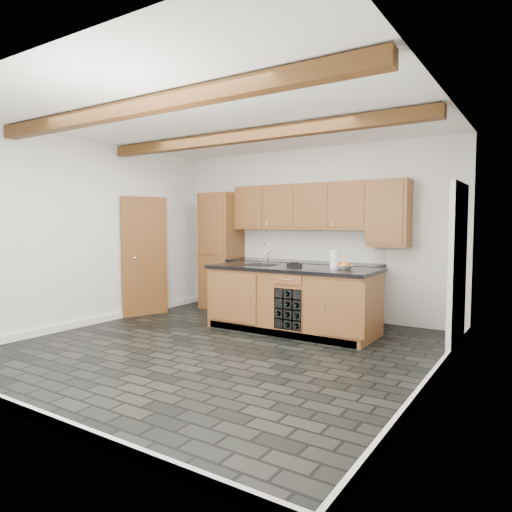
# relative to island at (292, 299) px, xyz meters

# --- Properties ---
(ground) EXTENTS (5.00, 5.00, 0.00)m
(ground) POSITION_rel_island_xyz_m (-0.31, -1.28, -0.46)
(ground) COLOR black
(ground) RESTS_ON ground
(room_shell) EXTENTS (5.01, 5.00, 5.00)m
(room_shell) POSITION_rel_island_xyz_m (-0.39, -0.75, 1.06)
(room_shell) COLOR white
(room_shell) RESTS_ON ground
(back_cabinetry) EXTENTS (3.65, 0.62, 2.20)m
(back_cabinetry) POSITION_rel_island_xyz_m (-0.68, 0.95, 0.52)
(back_cabinetry) COLOR brown
(back_cabinetry) RESTS_ON ground
(island) EXTENTS (2.48, 0.96, 0.93)m
(island) POSITION_rel_island_xyz_m (0.00, 0.00, 0.00)
(island) COLOR brown
(island) RESTS_ON ground
(faucet) EXTENTS (0.45, 0.40, 0.34)m
(faucet) POSITION_rel_island_xyz_m (-0.56, 0.05, 0.50)
(faucet) COLOR black
(faucet) RESTS_ON island
(kitchen_scale) EXTENTS (0.23, 0.17, 0.06)m
(kitchen_scale) POSITION_rel_island_xyz_m (0.00, 0.07, 0.50)
(kitchen_scale) COLOR black
(kitchen_scale) RESTS_ON island
(fruit_bowl) EXTENTS (0.30, 0.30, 0.06)m
(fruit_bowl) POSITION_rel_island_xyz_m (0.75, 0.11, 0.49)
(fruit_bowl) COLOR silver
(fruit_bowl) RESTS_ON island
(fruit_cluster) EXTENTS (0.16, 0.17, 0.07)m
(fruit_cluster) POSITION_rel_island_xyz_m (0.75, 0.11, 0.52)
(fruit_cluster) COLOR #AE2217
(fruit_cluster) RESTS_ON fruit_bowl
(paper_towel) EXTENTS (0.13, 0.13, 0.26)m
(paper_towel) POSITION_rel_island_xyz_m (0.62, 0.07, 0.59)
(paper_towel) COLOR white
(paper_towel) RESTS_ON island
(mug) EXTENTS (0.12, 0.12, 0.09)m
(mug) POSITION_rel_island_xyz_m (-1.07, 1.03, 0.51)
(mug) COLOR white
(mug) RESTS_ON back_cabinetry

